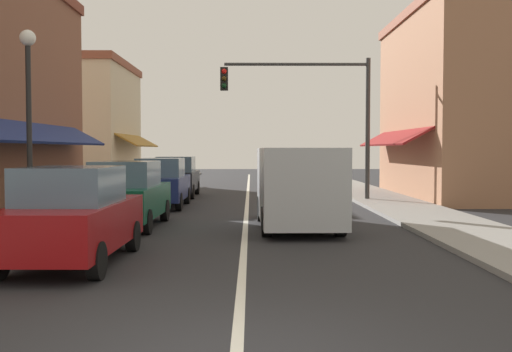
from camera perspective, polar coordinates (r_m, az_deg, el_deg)
ground_plane at (r=23.70m, az=-0.85°, el=-2.48°), size 80.00×80.00×0.00m
sidewalk_left at (r=24.36m, az=-13.91°, el=-2.28°), size 2.60×56.00×0.12m
sidewalk_right at (r=24.29m, az=12.25°, el=-2.28°), size 2.60×56.00×0.12m
lane_center_stripe at (r=23.70m, az=-0.85°, el=-2.48°), size 0.14×52.00×0.01m
storefront_right_block at (r=27.37m, az=19.90°, el=6.50°), size 6.97×10.20×8.07m
storefront_far_left at (r=34.93m, az=-16.20°, el=4.76°), size 6.27×8.20×6.97m
parked_car_nearest_left at (r=11.25m, az=-17.17°, el=-3.67°), size 1.83×4.13×1.77m
parked_car_second_left at (r=16.21m, az=-12.31°, el=-1.75°), size 1.84×4.13×1.77m
parked_car_third_left at (r=21.63m, az=-9.09°, el=-0.66°), size 1.81×4.11×1.77m
parked_car_far_left at (r=26.43m, az=-7.63°, el=-0.08°), size 1.81×4.12×1.77m
van_in_lane at (r=15.75m, az=3.96°, el=-0.84°), size 2.08×5.22×2.12m
traffic_signal_mast_arm at (r=23.81m, az=5.75°, el=7.05°), size 5.94×0.50×5.70m
street_lamp_left_near at (r=14.40m, az=-20.97°, el=6.89°), size 0.36×0.36×4.76m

